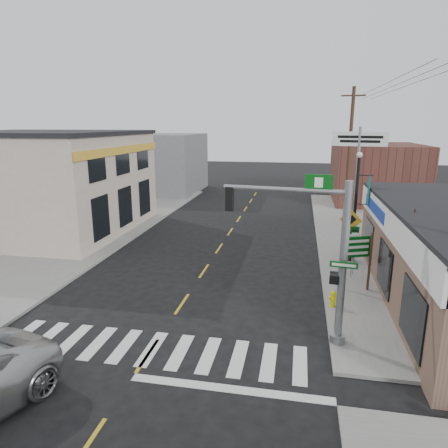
% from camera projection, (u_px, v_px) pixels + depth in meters
% --- Properties ---
extents(ground, '(140.00, 140.00, 0.00)m').
position_uv_depth(ground, '(148.00, 355.00, 13.29)').
color(ground, black).
rests_on(ground, ground).
extents(sidewalk_right, '(6.00, 38.00, 0.13)m').
position_uv_depth(sidewalk_right, '(369.00, 251.00, 24.02)').
color(sidewalk_right, slate).
rests_on(sidewalk_right, ground).
extents(sidewalk_left, '(6.00, 38.00, 0.13)m').
position_uv_depth(sidewalk_left, '(93.00, 236.00, 27.29)').
color(sidewalk_left, slate).
rests_on(sidewalk_left, ground).
extents(center_line, '(0.12, 56.00, 0.01)m').
position_uv_depth(center_line, '(204.00, 271.00, 20.91)').
color(center_line, gold).
rests_on(center_line, ground).
extents(crosswalk, '(11.00, 2.20, 0.01)m').
position_uv_depth(crosswalk, '(152.00, 349.00, 13.67)').
color(crosswalk, silver).
rests_on(crosswalk, ground).
extents(left_building, '(12.00, 12.00, 6.80)m').
position_uv_depth(left_building, '(44.00, 184.00, 28.16)').
color(left_building, '#B8AA99').
rests_on(left_building, ground).
extents(bldg_distant_right, '(8.00, 10.00, 5.60)m').
position_uv_depth(bldg_distant_right, '(376.00, 173.00, 39.01)').
color(bldg_distant_right, '#522D25').
rests_on(bldg_distant_right, ground).
extents(bldg_distant_left, '(9.00, 10.00, 6.40)m').
position_uv_depth(bldg_distant_left, '(159.00, 163.00, 44.99)').
color(bldg_distant_left, slate).
rests_on(bldg_distant_left, ground).
extents(traffic_signal_pole, '(4.58, 0.37, 5.80)m').
position_uv_depth(traffic_signal_pole, '(323.00, 246.00, 13.16)').
color(traffic_signal_pole, gray).
rests_on(traffic_signal_pole, sidewalk_right).
extents(guide_sign, '(1.54, 0.13, 2.70)m').
position_uv_depth(guide_sign, '(356.00, 253.00, 17.89)').
color(guide_sign, '#422A1E').
rests_on(guide_sign, sidewalk_right).
extents(fire_hydrant, '(0.22, 0.22, 0.69)m').
position_uv_depth(fire_hydrant, '(333.00, 298.00, 16.46)').
color(fire_hydrant, '#E9E000').
rests_on(fire_hydrant, sidewalk_right).
extents(ped_crossing_sign, '(1.17, 0.08, 3.01)m').
position_uv_depth(ped_crossing_sign, '(350.00, 227.00, 21.17)').
color(ped_crossing_sign, gray).
rests_on(ped_crossing_sign, sidewalk_right).
extents(lamp_post, '(0.77, 0.61, 5.95)m').
position_uv_depth(lamp_post, '(357.00, 199.00, 21.26)').
color(lamp_post, black).
rests_on(lamp_post, sidewalk_right).
extents(dance_center_sign, '(3.39, 0.21, 7.20)m').
position_uv_depth(dance_center_sign, '(358.00, 156.00, 25.55)').
color(dance_center_sign, gray).
rests_on(dance_center_sign, sidewalk_right).
extents(bare_tree, '(2.45, 2.45, 4.90)m').
position_uv_depth(bare_tree, '(436.00, 222.00, 14.71)').
color(bare_tree, black).
rests_on(bare_tree, sidewalk_right).
extents(shrub_front, '(1.26, 1.26, 0.95)m').
position_uv_depth(shrub_front, '(440.00, 331.00, 13.64)').
color(shrub_front, '#153215').
rests_on(shrub_front, sidewalk_right).
extents(shrub_back, '(1.13, 1.13, 0.84)m').
position_uv_depth(shrub_back, '(407.00, 270.00, 19.44)').
color(shrub_back, black).
rests_on(shrub_back, sidewalk_right).
extents(utility_pole_far, '(1.75, 0.26, 10.03)m').
position_uv_depth(utility_pole_far, '(349.00, 154.00, 30.30)').
color(utility_pole_far, '#472B23').
rests_on(utility_pole_far, sidewalk_right).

